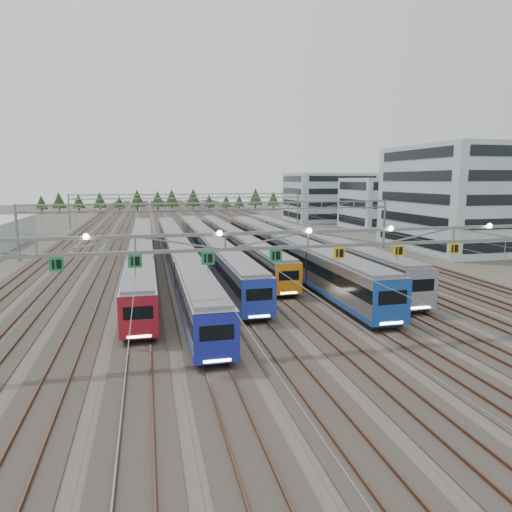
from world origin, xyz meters
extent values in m
plane|color=#47423A|center=(0.00, 0.00, 0.00)|extent=(400.00, 400.00, 0.00)
cube|color=#2D2823|center=(0.00, 100.00, 0.04)|extent=(54.00, 260.00, 0.08)
cube|color=brown|center=(-25.47, 100.00, 0.16)|extent=(0.08, 260.00, 0.16)
cube|color=brown|center=(25.47, 100.00, 0.16)|extent=(0.08, 260.00, 0.16)
cube|color=brown|center=(-0.72, 100.00, 0.16)|extent=(0.08, 260.00, 0.16)
cube|color=brown|center=(0.72, 100.00, 0.16)|extent=(0.08, 260.00, 0.16)
cube|color=black|center=(-11.25, 33.40, 0.41)|extent=(2.24, 61.75, 0.34)
cube|color=#A9ACB2|center=(-11.25, 33.40, 2.05)|extent=(2.64, 63.01, 2.97)
cube|color=black|center=(-11.25, 33.40, 2.41)|extent=(2.70, 62.70, 0.90)
cube|color=maroon|center=(-11.25, 33.40, 0.81)|extent=(2.69, 62.70, 0.33)
cube|color=slate|center=(-11.25, 33.40, 3.63)|extent=(2.37, 61.75, 0.24)
cube|color=maroon|center=(-11.25, 1.94, 2.05)|extent=(2.66, 0.12, 2.97)
cube|color=black|center=(-11.25, 1.91, 2.41)|extent=(1.98, 0.10, 0.90)
cube|color=white|center=(-11.25, 1.88, 0.76)|extent=(1.58, 0.06, 0.14)
cube|color=black|center=(-6.75, 30.49, 0.41)|extent=(2.31, 66.70, 0.35)
cube|color=#A9ACB2|center=(-6.75, 30.49, 2.11)|extent=(2.72, 68.06, 3.05)
cube|color=black|center=(-6.75, 30.49, 2.47)|extent=(2.78, 67.72, 0.92)
cube|color=#1C26AA|center=(-6.75, 30.49, 0.82)|extent=(2.77, 67.72, 0.34)
cube|color=slate|center=(-6.75, 30.49, 3.73)|extent=(2.44, 66.70, 0.24)
cube|color=#1C26AA|center=(-6.75, -3.49, 2.11)|extent=(2.74, 0.12, 3.05)
cube|color=black|center=(-6.75, -3.52, 2.47)|extent=(2.04, 0.10, 0.92)
cube|color=white|center=(-6.75, -3.55, 0.77)|extent=(1.63, 0.06, 0.15)
cube|color=black|center=(-2.25, 35.47, 0.42)|extent=(2.35, 60.86, 0.36)
cube|color=#A9ACB2|center=(-2.25, 35.47, 2.14)|extent=(2.77, 62.10, 3.11)
cube|color=black|center=(-2.25, 35.47, 2.52)|extent=(2.83, 61.79, 0.94)
cube|color=#223ABC|center=(-2.25, 35.47, 0.83)|extent=(2.82, 61.79, 0.35)
cube|color=slate|center=(-2.25, 35.47, 3.80)|extent=(2.49, 60.86, 0.25)
cube|color=#223ABC|center=(-2.25, 4.47, 2.14)|extent=(2.79, 0.12, 3.11)
cube|color=black|center=(-2.25, 4.44, 2.52)|extent=(2.08, 0.10, 0.94)
cube|color=white|center=(-2.25, 4.41, 0.78)|extent=(1.66, 0.06, 0.15)
cube|color=black|center=(2.25, 39.90, 0.41)|extent=(2.25, 56.47, 0.34)
cube|color=#A9ACB2|center=(2.25, 39.90, 2.06)|extent=(2.64, 57.62, 2.97)
cube|color=black|center=(2.25, 39.90, 2.41)|extent=(2.70, 57.33, 0.90)
cube|color=orange|center=(2.25, 39.90, 0.81)|extent=(2.69, 57.33, 0.33)
cube|color=slate|center=(2.25, 39.90, 3.64)|extent=(2.38, 56.47, 0.24)
cube|color=orange|center=(2.25, 11.14, 2.06)|extent=(2.66, 0.12, 2.97)
cube|color=black|center=(2.25, 11.11, 2.41)|extent=(1.98, 0.10, 0.90)
cube|color=white|center=(2.25, 11.08, 0.76)|extent=(1.59, 0.06, 0.14)
cube|color=black|center=(6.75, 28.85, 0.44)|extent=(2.61, 55.87, 0.39)
cube|color=#A9ACB2|center=(6.75, 28.85, 2.35)|extent=(3.07, 57.01, 3.45)
cube|color=black|center=(6.75, 28.85, 2.76)|extent=(3.13, 56.72, 1.04)
cube|color=#194AB4|center=(6.75, 28.85, 0.90)|extent=(3.12, 56.72, 0.38)
cube|color=slate|center=(6.75, 28.85, 4.19)|extent=(2.76, 55.87, 0.27)
cube|color=#194AB4|center=(6.75, 0.40, 2.35)|extent=(3.09, 0.12, 3.45)
cube|color=black|center=(6.75, 0.37, 2.76)|extent=(2.30, 0.10, 1.04)
cube|color=white|center=(6.75, 0.34, 0.84)|extent=(1.84, 0.06, 0.16)
cube|color=black|center=(11.25, 33.05, 0.43)|extent=(2.55, 57.82, 0.39)
cube|color=#A9ACB2|center=(11.25, 33.05, 2.30)|extent=(3.00, 59.00, 3.37)
cube|color=black|center=(11.25, 33.05, 2.71)|extent=(3.06, 58.71, 1.02)
cube|color=gray|center=(11.25, 33.05, 0.88)|extent=(3.05, 58.71, 0.37)
cube|color=slate|center=(11.25, 33.05, 4.09)|extent=(2.70, 57.82, 0.27)
cube|color=gray|center=(11.25, 3.60, 2.30)|extent=(3.02, 0.12, 3.37)
cube|color=black|center=(11.25, 3.57, 2.71)|extent=(2.25, 0.10, 1.02)
cube|color=white|center=(11.25, 3.54, 0.83)|extent=(1.80, 0.06, 0.16)
cube|color=gray|center=(0.00, 0.00, 7.80)|extent=(56.00, 0.22, 0.22)
cube|color=gray|center=(0.00, 0.00, 6.80)|extent=(56.00, 0.22, 0.22)
cube|color=#1B8745|center=(-15.75, -0.12, 6.30)|extent=(0.85, 0.06, 0.85)
cube|color=#1B8745|center=(-11.25, -0.12, 6.30)|extent=(0.85, 0.06, 0.85)
cube|color=#1B8745|center=(-6.75, -0.12, 6.30)|extent=(0.85, 0.06, 0.85)
cube|color=#1B8745|center=(-2.25, -0.12, 6.30)|extent=(0.85, 0.06, 0.85)
cube|color=yellow|center=(2.25, -0.12, 6.30)|extent=(0.85, 0.06, 0.85)
cube|color=yellow|center=(6.75, -0.12, 6.30)|extent=(0.85, 0.06, 0.85)
cube|color=yellow|center=(11.25, -0.12, 6.30)|extent=(0.85, 0.06, 0.85)
cylinder|color=gray|center=(-28.00, 40.00, 4.00)|extent=(0.36, 0.36, 8.00)
cylinder|color=gray|center=(28.00, 40.00, 4.00)|extent=(0.36, 0.36, 8.00)
cube|color=gray|center=(0.00, 40.00, 7.80)|extent=(56.00, 0.22, 0.22)
cube|color=gray|center=(0.00, 40.00, 6.80)|extent=(56.00, 0.22, 0.22)
cylinder|color=gray|center=(-28.00, 85.00, 4.00)|extent=(0.36, 0.36, 8.00)
cylinder|color=gray|center=(28.00, 85.00, 4.00)|extent=(0.36, 0.36, 8.00)
cube|color=gray|center=(0.00, 85.00, 7.80)|extent=(56.00, 0.22, 0.22)
cube|color=gray|center=(0.00, 85.00, 6.80)|extent=(56.00, 0.22, 0.22)
cube|color=#95A8B2|center=(39.55, 36.25, 8.32)|extent=(18.00, 22.00, 16.65)
cube|color=#95A8B2|center=(42.38, 68.36, 5.84)|extent=(14.00, 16.00, 11.68)
cube|color=#95A8B2|center=(39.48, 91.64, 6.53)|extent=(22.00, 18.00, 13.05)
camera|label=1|loc=(-10.43, -28.65, 11.21)|focal=32.00mm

